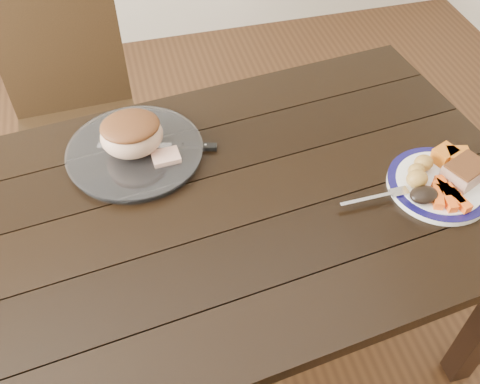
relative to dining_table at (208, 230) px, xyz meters
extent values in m
plane|color=#472B16|center=(0.00, 0.00, -0.66)|extent=(4.00, 4.00, 0.00)
cube|color=black|center=(0.00, 0.00, 0.07)|extent=(1.69, 1.08, 0.04)
cube|color=black|center=(0.67, 0.45, -0.30)|extent=(0.07, 0.07, 0.71)
cube|color=black|center=(-0.32, 0.65, -0.21)|extent=(0.44, 0.44, 0.04)
cube|color=black|center=(-0.33, 0.85, 0.04)|extent=(0.42, 0.06, 0.46)
cube|color=black|center=(-0.15, 0.84, -0.44)|extent=(0.04, 0.04, 0.43)
cube|color=black|center=(-0.13, 0.48, -0.44)|extent=(0.04, 0.04, 0.43)
cube|color=black|center=(-0.51, 0.82, -0.44)|extent=(0.04, 0.04, 0.43)
cube|color=black|center=(-0.49, 0.46, -0.44)|extent=(0.04, 0.04, 0.43)
cylinder|color=white|center=(0.58, -0.09, 0.10)|extent=(0.26, 0.26, 0.02)
torus|color=#110D44|center=(0.58, -0.09, 0.11)|extent=(0.26, 0.26, 0.02)
cylinder|color=white|center=(-0.14, 0.22, 0.10)|extent=(0.35, 0.35, 0.02)
cube|color=tan|center=(0.63, -0.09, 0.13)|extent=(0.12, 0.11, 0.04)
ellipsoid|color=gold|center=(0.51, -0.08, 0.14)|extent=(0.05, 0.05, 0.05)
ellipsoid|color=gold|center=(0.53, -0.05, 0.13)|extent=(0.04, 0.04, 0.04)
ellipsoid|color=gold|center=(0.55, -0.03, 0.13)|extent=(0.05, 0.04, 0.04)
cube|color=#F55A14|center=(0.54, -0.14, 0.12)|extent=(0.05, 0.07, 0.02)
cube|color=#F55A14|center=(0.57, -0.12, 0.12)|extent=(0.05, 0.07, 0.02)
cube|color=#F55A14|center=(0.57, -0.11, 0.12)|extent=(0.03, 0.07, 0.02)
cube|color=#F55A14|center=(0.58, -0.16, 0.12)|extent=(0.04, 0.07, 0.02)
cube|color=#F55A14|center=(0.56, -0.15, 0.12)|extent=(0.03, 0.07, 0.02)
cube|color=#F55A14|center=(0.58, -0.14, 0.12)|extent=(0.03, 0.07, 0.02)
cube|color=orange|center=(0.65, -0.03, 0.13)|extent=(0.06, 0.06, 0.04)
cube|color=orange|center=(0.62, -0.02, 0.13)|extent=(0.07, 0.06, 0.04)
ellipsoid|color=black|center=(0.51, -0.13, 0.13)|extent=(0.07, 0.05, 0.03)
cube|color=silver|center=(0.38, -0.09, 0.11)|extent=(0.14, 0.01, 0.00)
cube|color=silver|center=(0.46, -0.09, 0.11)|extent=(0.05, 0.03, 0.00)
ellipsoid|color=tan|center=(-0.14, 0.22, 0.16)|extent=(0.16, 0.14, 0.11)
cube|color=tan|center=(-0.07, 0.17, 0.12)|extent=(0.07, 0.06, 0.02)
cube|color=silver|center=(-0.14, 0.25, 0.09)|extent=(0.20, 0.07, 0.00)
cube|color=black|center=(0.01, 0.21, 0.10)|extent=(0.12, 0.05, 0.01)
camera|label=1|loc=(-0.14, -0.84, 1.08)|focal=40.00mm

